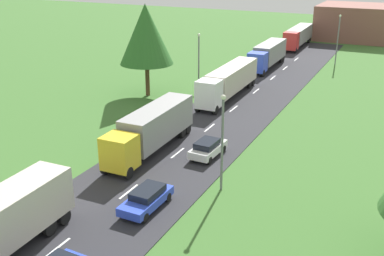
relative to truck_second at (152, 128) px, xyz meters
The scene contains 13 objects.
road 11.38m from the truck_second, 78.25° to the right, with size 10.00×140.00×0.06m, color #2B2B30.
lane_marking_centre 15.09m from the truck_second, 81.24° to the right, with size 0.16×119.09×0.01m.
truck_second is the anchor object (origin of this frame).
truck_third 18.08m from the truck_second, 89.86° to the left, with size 2.67×14.43×3.51m.
truck_fourth 35.07m from the truck_second, 90.54° to the left, with size 2.60×12.32×3.56m.
truck_fifth 53.97m from the truck_second, 90.28° to the left, with size 2.71×14.01×3.48m.
car_fourth 10.03m from the truck_second, 61.92° to the right, with size 1.94×4.47×1.41m.
car_fifth 5.17m from the truck_second, 10.69° to the left, with size 2.00×4.14×1.48m.
lamppost_second 9.33m from the truck_second, 26.06° to the right, with size 0.36×0.36×7.31m.
lamppost_third 18.95m from the truck_second, 102.51° to the left, with size 0.36×0.36×7.34m.
lamppost_fourth 42.63m from the truck_second, 78.29° to the left, with size 0.36×0.36×7.70m.
tree_maple 18.06m from the truck_second, 122.15° to the left, with size 6.39×6.39×10.99m.
distant_building 67.78m from the truck_second, 83.40° to the left, with size 14.04×13.26×6.75m, color brown.
Camera 1 is at (17.23, 3.01, 16.39)m, focal length 43.46 mm.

